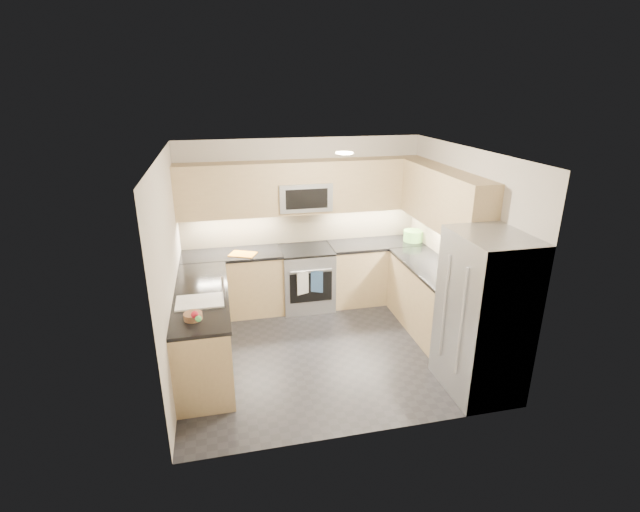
{
  "coord_description": "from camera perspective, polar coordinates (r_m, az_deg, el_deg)",
  "views": [
    {
      "loc": [
        -1.22,
        -5.06,
        3.2
      ],
      "look_at": [
        0.0,
        0.35,
        1.15
      ],
      "focal_mm": 26.0,
      "sensor_mm": 36.0,
      "label": 1
    }
  ],
  "objects": [
    {
      "name": "wall_back",
      "position": [
        7.05,
        -2.24,
        4.2
      ],
      "size": [
        3.6,
        0.02,
        2.5
      ],
      "primitive_type": "cube",
      "color": "#BEB4A5",
      "rests_on": "floor"
    },
    {
      "name": "wall_front",
      "position": [
        4.16,
        5.97,
        -7.82
      ],
      "size": [
        3.6,
        0.02,
        2.5
      ],
      "primitive_type": "cube",
      "color": "#BEB4A5",
      "rests_on": "floor"
    },
    {
      "name": "fruit_pear",
      "position": [
        4.72,
        -14.74,
        -7.48
      ],
      "size": [
        0.06,
        0.06,
        0.06
      ],
      "primitive_type": "sphere",
      "color": "#51BE5D",
      "rests_on": "fruit_basket"
    },
    {
      "name": "microwave",
      "position": [
        6.74,
        -1.98,
        7.42
      ],
      "size": [
        0.76,
        0.4,
        0.4
      ],
      "primitive_type": "cube",
      "color": "#979B9F",
      "rests_on": "upper_cab_back"
    },
    {
      "name": "upper_cab_back",
      "position": [
        6.74,
        -2.03,
        8.5
      ],
      "size": [
        3.6,
        0.35,
        0.75
      ],
      "primitive_type": "cube",
      "color": "tan",
      "rests_on": "wall_back"
    },
    {
      "name": "dish_towel_blue",
      "position": [
        6.66,
        -0.38,
        -3.18
      ],
      "size": [
        0.16,
        0.08,
        0.33
      ],
      "primitive_type": "cube",
      "rotation": [
        0.0,
        0.0,
        -0.43
      ],
      "color": "#325589",
      "rests_on": "oven_handle"
    },
    {
      "name": "backsplash_right",
      "position": [
        6.59,
        15.21,
        1.85
      ],
      "size": [
        0.01,
        2.3,
        0.51
      ],
      "primitive_type": "cube",
      "color": "tan",
      "rests_on": "wall_right"
    },
    {
      "name": "dish_towel_check",
      "position": [
        6.62,
        -2.13,
        -3.33
      ],
      "size": [
        0.18,
        0.08,
        0.34
      ],
      "primitive_type": "cube",
      "rotation": [
        0.0,
        0.0,
        0.36
      ],
      "color": "silver",
      "rests_on": "oven_handle"
    },
    {
      "name": "upper_cab_right",
      "position": [
        6.2,
        15.08,
        6.77
      ],
      "size": [
        0.35,
        1.95,
        0.75
      ],
      "primitive_type": "cube",
      "color": "tan",
      "rests_on": "wall_right"
    },
    {
      "name": "microwave_door",
      "position": [
        6.55,
        -1.64,
        7.03
      ],
      "size": [
        0.6,
        0.01,
        0.28
      ],
      "primitive_type": "cube",
      "color": "black",
      "rests_on": "microwave"
    },
    {
      "name": "fridge_handle_right",
      "position": [
        5.2,
        15.05,
        -6.08
      ],
      "size": [
        0.02,
        0.02,
        1.2
      ],
      "primitive_type": "cylinder",
      "color": "#B2B5BA",
      "rests_on": "refrigerator"
    },
    {
      "name": "countertop_back_right",
      "position": [
        7.14,
        6.87,
        1.51
      ],
      "size": [
        1.42,
        0.63,
        0.04
      ],
      "primitive_type": "cube",
      "color": "black",
      "rests_on": "base_cab_back_right"
    },
    {
      "name": "oven_handle",
      "position": [
        6.59,
        -1.1,
        -1.82
      ],
      "size": [
        0.6,
        0.02,
        0.02
      ],
      "primitive_type": "cylinder",
      "rotation": [
        0.0,
        1.57,
        0.0
      ],
      "color": "#B2B5BA",
      "rests_on": "gas_range"
    },
    {
      "name": "utensil_bowl",
      "position": [
        7.27,
        11.39,
        2.46
      ],
      "size": [
        0.36,
        0.36,
        0.17
      ],
      "primitive_type": "cylinder",
      "rotation": [
        0.0,
        0.0,
        -0.26
      ],
      "color": "#6FBD51",
      "rests_on": "countertop_back_right"
    },
    {
      "name": "cutting_board",
      "position": [
        6.67,
        -9.48,
        0.23
      ],
      "size": [
        0.43,
        0.38,
        0.01
      ],
      "primitive_type": "cube",
      "rotation": [
        0.0,
        0.0,
        -0.43
      ],
      "color": "orange",
      "rests_on": "countertop_back_left"
    },
    {
      "name": "floor",
      "position": [
        6.11,
        0.74,
        -11.3
      ],
      "size": [
        3.6,
        3.2,
        0.0
      ],
      "primitive_type": "cube",
      "color": "#242429",
      "rests_on": "ground"
    },
    {
      "name": "wall_left",
      "position": [
        5.46,
        -17.93,
        -1.7
      ],
      "size": [
        0.02,
        3.2,
        2.5
      ],
      "primitive_type": "cube",
      "color": "#BEB4A5",
      "rests_on": "floor"
    },
    {
      "name": "sink_basin",
      "position": [
        5.35,
        -14.5,
        -6.12
      ],
      "size": [
        0.52,
        0.38,
        0.16
      ],
      "primitive_type": "cube",
      "color": "white",
      "rests_on": "base_cab_peninsula"
    },
    {
      "name": "base_cab_right",
      "position": [
        6.49,
        13.49,
        -5.39
      ],
      "size": [
        0.6,
        1.7,
        0.9
      ],
      "primitive_type": "cube",
      "color": "tan",
      "rests_on": "floor"
    },
    {
      "name": "base_cab_back_left",
      "position": [
        6.93,
        -10.59,
        -3.46
      ],
      "size": [
        1.42,
        0.6,
        0.9
      ],
      "primitive_type": "cube",
      "color": "tan",
      "rests_on": "floor"
    },
    {
      "name": "refrigerator",
      "position": [
        5.26,
        19.49,
        -6.88
      ],
      "size": [
        0.7,
        0.9,
        1.8
      ],
      "primitive_type": "cube",
      "color": "#95979C",
      "rests_on": "floor"
    },
    {
      "name": "backsplash_back",
      "position": [
        7.06,
        -2.23,
        3.76
      ],
      "size": [
        3.6,
        0.01,
        0.51
      ],
      "primitive_type": "cube",
      "color": "tan",
      "rests_on": "wall_back"
    },
    {
      "name": "base_cab_peninsula",
      "position": [
        5.77,
        -14.08,
        -8.87
      ],
      "size": [
        0.6,
        2.0,
        0.9
      ],
      "primitive_type": "cube",
      "color": "tan",
      "rests_on": "floor"
    },
    {
      "name": "fruit_apple",
      "position": [
        4.81,
        -15.16,
        -6.99
      ],
      "size": [
        0.08,
        0.08,
        0.08
      ],
      "primitive_type": "sphere",
      "color": "red",
      "rests_on": "fruit_basket"
    },
    {
      "name": "ceiling",
      "position": [
        5.25,
        0.86,
        12.62
      ],
      "size": [
        3.6,
        3.2,
        0.02
      ],
      "primitive_type": "cube",
      "color": "beige",
      "rests_on": "wall_back"
    },
    {
      "name": "oven_door_glass",
      "position": [
        6.72,
        -1.12,
        -3.89
      ],
      "size": [
        0.62,
        0.02,
        0.45
      ],
      "primitive_type": "cube",
      "color": "black",
      "rests_on": "gas_range"
    },
    {
      "name": "base_cab_back_right",
      "position": [
        7.31,
        6.72,
        -1.98
      ],
      "size": [
        1.42,
        0.6,
        0.9
      ],
      "primitive_type": "cube",
      "color": "tan",
      "rests_on": "floor"
    },
    {
      "name": "countertop_back_left",
      "position": [
        6.76,
        -10.85,
        0.19
      ],
      "size": [
        1.42,
        0.63,
        0.04
      ],
      "primitive_type": "cube",
      "color": "black",
      "rests_on": "base_cab_back_left"
    },
    {
      "name": "gas_range",
      "position": [
        7.01,
        -1.66,
        -2.77
      ],
      "size": [
        0.76,
        0.65,
        0.91
      ],
      "primitive_type": "cube",
      "color": "#95979C",
      "rests_on": "floor"
    },
    {
      "name": "countertop_right",
      "position": [
        6.31,
        13.84,
        -1.54
      ],
      "size": [
        0.63,
        1.7,
        0.04
      ],
      "primitive_type": "cube",
      "color": "black",
      "rests_on": "base_cab_right"
    },
    {
      "name": "fruit_basket",
      "position": [
        4.96,
        -15.37,
        -7.17
      ],
      "size": [
        0.23,
        0.23,
        0.07
      ],
      "primitive_type": "cylinder",
      "rotation": [
        0.0,
        0.0,
        -0.28
      ],
      "color": "#916443",
      "rests_on": "countertop_peninsula"
    },
    {
      "name": "countertop_peninsula",
      "position": [
        5.56,
        -14.49,
        -4.63
      ],
      "size": [
        0.63,
        2.0,
        0.04
      ],
      "primitive_type": "cube",
      "color": "black",
      "rests_on": "base_cab_peninsula"
    },
    {
      "name": "fridge_handle_left",
      "position": [
        4.93,
        16.95,
        -7.85
      ],
      "size": [
        0.02,
        0.02,
        1.2
      ],
      "primitive_type": "cylinder",
      "color": "#B2B5BA",
      "rests_on": "refrigerator"
    },
    {
      "name": "range_cooktop",
      "position": [
        6.85,
        -1.7,
        0.77
      ],
      "size": [
        0.76,
        0.65,
        0.03
      ],
      "primitive_type": "cube",
      "color": "black",
      "rests_on": "gas_range"
    },
    {
      "name": "faucet",
      "position": [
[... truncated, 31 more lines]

